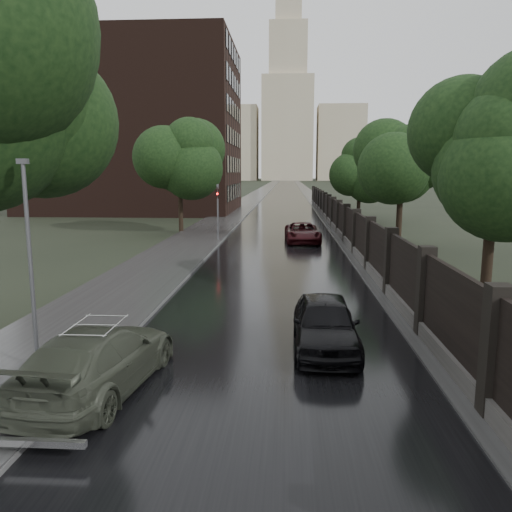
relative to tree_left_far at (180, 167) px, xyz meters
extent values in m
plane|color=black|center=(8.00, -30.00, -5.24)|extent=(800.00, 800.00, 0.00)
cube|color=black|center=(8.00, 160.00, -5.23)|extent=(8.00, 420.00, 0.02)
cube|color=#2D2D2D|center=(2.00, 160.00, -5.16)|extent=(4.00, 420.00, 0.16)
cube|color=#2D2D2D|center=(13.50, 160.00, -5.20)|extent=(3.00, 420.00, 0.08)
cube|color=#383533|center=(12.60, 2.00, -4.99)|extent=(0.40, 75.00, 0.50)
cube|color=black|center=(12.60, 2.00, -3.74)|extent=(0.15, 75.00, 2.00)
cube|color=black|center=(12.60, 40.00, -3.89)|extent=(0.45, 0.45, 2.70)
cylinder|color=black|center=(0.00, 0.00, -2.32)|extent=(0.36, 0.36, 5.85)
sphere|color=black|center=(0.00, 0.00, 0.02)|extent=(4.25, 4.25, 4.25)
cylinder|color=black|center=(15.50, -22.00, -2.48)|extent=(0.36, 0.36, 5.53)
sphere|color=black|center=(15.50, -22.00, -0.27)|extent=(4.08, 4.08, 4.08)
cylinder|color=black|center=(15.50, -8.00, -2.48)|extent=(0.36, 0.36, 5.53)
sphere|color=black|center=(15.50, -8.00, -0.27)|extent=(4.08, 4.08, 4.08)
cylinder|color=black|center=(15.50, 10.00, -2.48)|extent=(0.36, 0.36, 5.53)
sphere|color=black|center=(15.50, 10.00, -0.27)|extent=(4.08, 4.08, 4.08)
cylinder|color=#59595E|center=(2.60, -28.50, -2.74)|extent=(0.10, 0.10, 5.00)
cube|color=#59595E|center=(2.60, -28.50, -0.19)|extent=(0.25, 0.12, 0.12)
cylinder|color=#59595E|center=(3.70, -5.00, -3.74)|extent=(0.12, 0.12, 3.00)
imported|color=#59595E|center=(3.70, -5.00, -1.74)|extent=(0.16, 0.20, 1.00)
sphere|color=#FF0C0C|center=(3.70, -5.15, -1.89)|extent=(0.14, 0.14, 0.14)
cube|color=black|center=(-10.00, 22.00, 4.76)|extent=(24.00, 18.00, 20.00)
cube|color=tan|center=(-24.00, 270.00, 16.76)|extent=(28.00, 22.00, 44.00)
cube|color=tan|center=(40.00, 270.00, 16.76)|extent=(28.00, 22.00, 44.00)
cube|color=tan|center=(8.00, 270.00, 24.76)|extent=(30.00, 30.00, 60.00)
cube|color=tan|center=(8.00, 270.00, 64.76)|extent=(22.00, 22.00, 40.00)
cube|color=tan|center=(8.00, 270.00, 94.76)|extent=(15.00, 15.00, 30.00)
imported|color=#3D4235|center=(4.40, -29.31, -4.50)|extent=(2.63, 5.30, 1.48)
imported|color=black|center=(9.60, -26.30, -4.51)|extent=(1.77, 4.32, 1.47)
imported|color=black|center=(9.60, -5.09, -4.55)|extent=(2.55, 5.10, 1.39)
camera|label=1|loc=(8.54, -39.52, -0.44)|focal=35.00mm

